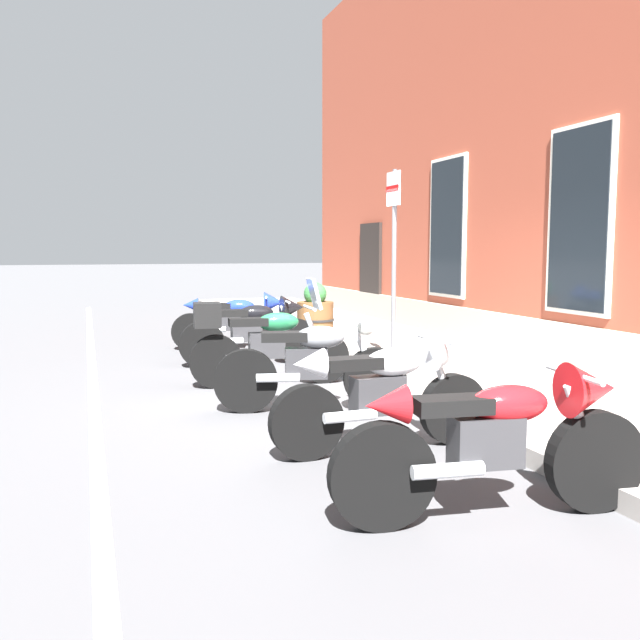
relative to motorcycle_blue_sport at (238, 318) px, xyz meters
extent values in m
plane|color=#424244|center=(3.87, 0.80, -0.54)|extent=(140.00, 140.00, 0.00)
cube|color=gray|center=(3.87, 2.30, -0.46)|extent=(26.69, 3.00, 0.16)
cube|color=silver|center=(3.87, -2.40, -0.54)|extent=(26.69, 0.12, 0.01)
cube|color=gray|center=(3.87, 3.76, -0.19)|extent=(20.69, 0.10, 0.70)
cube|color=black|center=(-3.03, 3.77, 0.61)|extent=(1.10, 0.08, 2.30)
cube|color=silver|center=(0.42, 3.78, 1.56)|extent=(1.22, 0.06, 2.52)
cube|color=black|center=(0.42, 3.75, 1.56)|extent=(1.10, 0.03, 2.40)
cube|color=silver|center=(3.87, 3.78, 1.56)|extent=(1.22, 0.06, 2.52)
cube|color=black|center=(3.87, 3.75, 1.56)|extent=(1.10, 0.03, 2.40)
cylinder|color=black|center=(0.17, 0.63, -0.23)|extent=(0.28, 0.64, 0.63)
cylinder|color=black|center=(-0.21, -0.79, -0.23)|extent=(0.28, 0.64, 0.63)
cylinder|color=silver|center=(0.14, 0.54, 0.01)|extent=(0.15, 0.31, 0.61)
cube|color=#28282B|center=(-0.04, -0.13, -0.05)|extent=(0.33, 0.48, 0.32)
ellipsoid|color=#192D9E|center=(0.00, 0.02, 0.20)|extent=(0.39, 0.57, 0.24)
cube|color=black|center=(-0.10, -0.35, 0.21)|extent=(0.34, 0.52, 0.10)
cylinder|color=silver|center=(0.12, 0.46, 0.37)|extent=(0.61, 0.20, 0.04)
cylinder|color=silver|center=(0.00, -0.45, -0.18)|extent=(0.20, 0.46, 0.09)
cone|color=#192D9E|center=(0.15, 0.59, 0.27)|extent=(0.44, 0.42, 0.36)
cone|color=#192D9E|center=(-0.21, -0.77, 0.23)|extent=(0.30, 0.31, 0.24)
cylinder|color=black|center=(1.60, 0.53, -0.21)|extent=(0.15, 0.68, 0.67)
cylinder|color=black|center=(1.54, -0.88, -0.21)|extent=(0.15, 0.68, 0.67)
cylinder|color=silver|center=(1.59, 0.43, 0.03)|extent=(0.08, 0.31, 0.62)
cube|color=#28282B|center=(1.57, -0.22, -0.03)|extent=(0.24, 0.45, 0.32)
ellipsoid|color=black|center=(1.57, -0.07, 0.23)|extent=(0.28, 0.53, 0.24)
cube|color=black|center=(1.56, -0.45, 0.24)|extent=(0.24, 0.49, 0.10)
cylinder|color=silver|center=(1.59, 0.35, 0.40)|extent=(0.62, 0.06, 0.04)
cylinder|color=silver|center=(1.68, -0.53, -0.16)|extent=(0.11, 0.45, 0.09)
cone|color=black|center=(1.60, 0.48, 0.30)|extent=(0.37, 0.35, 0.36)
cone|color=black|center=(1.54, -0.86, 0.26)|extent=(0.25, 0.27, 0.24)
cylinder|color=black|center=(3.19, 0.41, -0.21)|extent=(0.18, 0.67, 0.66)
cylinder|color=black|center=(3.06, -0.95, -0.21)|extent=(0.18, 0.67, 0.66)
cylinder|color=silver|center=(3.18, 0.31, 0.05)|extent=(0.10, 0.32, 0.65)
cube|color=#28282B|center=(3.12, -0.32, -0.03)|extent=(0.26, 0.46, 0.32)
ellipsoid|color=#195633|center=(3.14, -0.17, 0.26)|extent=(0.31, 0.54, 0.24)
cube|color=black|center=(3.10, -0.55, 0.27)|extent=(0.27, 0.50, 0.10)
cylinder|color=silver|center=(3.17, 0.23, 0.43)|extent=(0.62, 0.10, 0.04)
cylinder|color=silver|center=(3.21, -0.63, -0.16)|extent=(0.13, 0.46, 0.09)
cube|color=#B2BCC6|center=(3.18, 0.29, 0.61)|extent=(0.37, 0.18, 0.40)
cube|color=black|center=(3.05, -1.05, 0.37)|extent=(0.39, 0.35, 0.30)
cylinder|color=black|center=(4.75, 0.44, -0.21)|extent=(0.28, 0.68, 0.67)
cylinder|color=black|center=(4.41, -0.89, -0.21)|extent=(0.28, 0.68, 0.67)
cylinder|color=silver|center=(4.72, 0.35, 0.05)|extent=(0.14, 0.32, 0.63)
cube|color=#28282B|center=(4.57, -0.27, -0.03)|extent=(0.32, 0.48, 0.32)
ellipsoid|color=slate|center=(4.60, -0.12, 0.25)|extent=(0.38, 0.57, 0.24)
cube|color=black|center=(4.51, -0.49, 0.26)|extent=(0.33, 0.52, 0.10)
cylinder|color=silver|center=(4.70, 0.27, 0.42)|extent=(0.61, 0.19, 0.04)
cylinder|color=silver|center=(4.61, -0.59, -0.16)|extent=(0.20, 0.46, 0.09)
sphere|color=silver|center=(4.72, 0.35, 0.35)|extent=(0.18, 0.18, 0.18)
cylinder|color=black|center=(6.12, 0.59, -0.23)|extent=(0.13, 0.63, 0.62)
cylinder|color=black|center=(6.14, -0.78, -0.23)|extent=(0.13, 0.63, 0.62)
cylinder|color=silver|center=(6.12, 0.49, 0.02)|extent=(0.07, 0.31, 0.63)
cube|color=#28282B|center=(6.13, -0.15, -0.05)|extent=(0.23, 0.44, 0.32)
ellipsoid|color=silver|center=(6.13, 0.00, 0.22)|extent=(0.27, 0.52, 0.24)
cube|color=black|center=(6.13, -0.38, 0.23)|extent=(0.23, 0.48, 0.10)
cylinder|color=silver|center=(6.12, 0.41, 0.39)|extent=(0.62, 0.04, 0.04)
cylinder|color=silver|center=(6.26, -0.44, -0.18)|extent=(0.10, 0.45, 0.09)
cone|color=silver|center=(6.12, 0.54, 0.29)|extent=(0.36, 0.34, 0.36)
cone|color=silver|center=(6.14, -0.76, 0.25)|extent=(0.24, 0.26, 0.24)
cylinder|color=black|center=(7.79, 0.67, -0.21)|extent=(0.21, 0.68, 0.67)
cylinder|color=black|center=(7.60, -0.77, -0.21)|extent=(0.21, 0.68, 0.67)
cylinder|color=silver|center=(7.77, 0.57, 0.02)|extent=(0.11, 0.30, 0.59)
cube|color=#28282B|center=(7.68, -0.10, -0.03)|extent=(0.28, 0.47, 0.32)
ellipsoid|color=red|center=(7.70, 0.05, 0.20)|extent=(0.33, 0.55, 0.24)
cube|color=black|center=(7.65, -0.33, 0.21)|extent=(0.28, 0.50, 0.10)
cylinder|color=silver|center=(7.76, 0.49, 0.37)|extent=(0.62, 0.12, 0.04)
cylinder|color=silver|center=(7.76, -0.41, -0.16)|extent=(0.15, 0.46, 0.09)
cone|color=red|center=(7.78, 0.62, 0.27)|extent=(0.40, 0.38, 0.36)
cone|color=red|center=(7.60, -0.75, 0.23)|extent=(0.27, 0.29, 0.24)
cylinder|color=#4C4C51|center=(3.12, 1.43, 0.91)|extent=(0.06, 0.06, 2.59)
cube|color=white|center=(3.12, 1.41, 1.96)|extent=(0.36, 0.03, 0.44)
cube|color=red|center=(3.12, 1.39, 1.96)|extent=(0.36, 0.01, 0.08)
cylinder|color=brown|center=(0.09, 1.36, -0.07)|extent=(0.64, 0.64, 0.63)
cylinder|color=black|center=(0.09, 1.36, -0.07)|extent=(0.67, 0.67, 0.04)
sphere|color=#28602D|center=(0.09, 1.36, 0.39)|extent=(0.40, 0.40, 0.40)
camera|label=1|loc=(11.23, -2.44, 1.18)|focal=37.73mm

